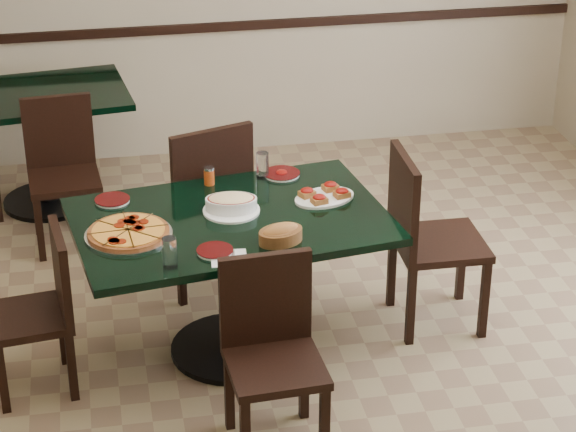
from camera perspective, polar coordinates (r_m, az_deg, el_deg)
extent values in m
plane|color=olive|center=(5.56, 0.08, -7.75)|extent=(5.50, 5.50, 0.00)
cube|color=black|center=(7.63, -3.74, 9.55)|extent=(5.00, 0.03, 0.06)
cube|color=black|center=(5.33, -2.95, -0.28)|extent=(1.59, 1.15, 0.04)
cylinder|color=black|center=(5.51, -2.86, -3.75)|extent=(0.13, 0.13, 0.71)
cylinder|color=black|center=(5.69, -2.78, -6.71)|extent=(0.63, 0.63, 0.03)
cube|color=black|center=(7.04, -12.56, 6.00)|extent=(1.14, 0.89, 0.04)
cylinder|color=black|center=(7.18, -12.27, 3.20)|extent=(0.12, 0.12, 0.71)
cylinder|color=black|center=(7.31, -12.01, 0.76)|extent=(0.58, 0.58, 0.03)
cube|color=black|center=(6.10, -4.61, 0.62)|extent=(0.58, 0.58, 0.04)
cube|color=black|center=(5.82, -3.84, 2.17)|extent=(0.45, 0.18, 0.49)
cube|color=black|center=(6.45, -3.68, -0.28)|extent=(0.05, 0.05, 0.45)
cube|color=black|center=(6.13, -2.07, -1.75)|extent=(0.05, 0.05, 0.45)
cube|color=black|center=(6.31, -6.92, -1.07)|extent=(0.05, 0.05, 0.45)
cube|color=black|center=(5.98, -5.45, -2.62)|extent=(0.05, 0.05, 0.45)
cube|color=black|center=(4.84, -0.64, -7.68)|extent=(0.43, 0.43, 0.04)
cube|color=black|center=(4.86, -1.15, -4.19)|extent=(0.41, 0.06, 0.43)
cube|color=black|center=(5.07, -3.00, -8.89)|extent=(0.04, 0.04, 0.39)
cube|color=black|center=(4.86, 1.86, -10.62)|extent=(0.04, 0.04, 0.39)
cube|color=black|center=(5.13, 0.81, -8.36)|extent=(0.04, 0.04, 0.39)
cube|color=black|center=(5.76, 7.71, -1.39)|extent=(0.45, 0.45, 0.04)
cube|color=black|center=(5.59, 5.89, 0.78)|extent=(0.05, 0.44, 0.48)
cube|color=black|center=(5.77, 9.94, -4.20)|extent=(0.04, 0.04, 0.44)
cube|color=black|center=(5.67, 6.25, -4.57)|extent=(0.04, 0.04, 0.44)
cube|color=black|center=(6.09, 8.79, -2.37)|extent=(0.04, 0.04, 0.44)
cube|color=black|center=(5.98, 5.29, -2.69)|extent=(0.04, 0.04, 0.44)
cube|color=black|center=(5.36, -13.02, -5.07)|extent=(0.42, 0.42, 0.04)
cube|color=black|center=(5.26, -11.45, -2.76)|extent=(0.09, 0.38, 0.40)
cube|color=black|center=(5.61, -11.38, -5.77)|extent=(0.04, 0.04, 0.36)
cube|color=black|center=(5.33, -14.30, -8.01)|extent=(0.04, 0.04, 0.36)
cube|color=black|center=(5.35, -10.93, -7.52)|extent=(0.04, 0.04, 0.36)
cube|color=black|center=(6.62, -11.29, 1.80)|extent=(0.43, 0.43, 0.04)
cube|color=black|center=(6.70, -11.60, 4.27)|extent=(0.41, 0.07, 0.43)
cube|color=black|center=(6.56, -12.49, -0.69)|extent=(0.04, 0.04, 0.39)
cube|color=black|center=(6.87, -12.67, 0.59)|extent=(0.04, 0.04, 0.39)
cube|color=black|center=(6.57, -9.52, -0.35)|extent=(0.04, 0.04, 0.39)
cube|color=black|center=(6.88, -9.83, 0.91)|extent=(0.04, 0.04, 0.39)
cylinder|color=silver|center=(5.20, -8.10, -0.94)|extent=(0.40, 0.40, 0.01)
cylinder|color=brown|center=(5.19, -8.11, -0.82)|extent=(0.38, 0.38, 0.02)
cylinder|color=gold|center=(5.19, -8.11, -0.71)|extent=(0.33, 0.33, 0.01)
cylinder|color=white|center=(5.37, -2.89, 0.28)|extent=(0.27, 0.27, 0.01)
ellipsoid|color=#FFE4AF|center=(5.34, -2.91, 0.89)|extent=(0.24, 0.17, 0.04)
ellipsoid|color=#AB622F|center=(5.07, -0.38, -0.77)|extent=(0.20, 0.14, 0.08)
cylinder|color=white|center=(5.02, -3.73, -1.80)|extent=(0.16, 0.16, 0.01)
cylinder|color=#340304|center=(5.01, -3.74, -1.73)|extent=(0.17, 0.17, 0.00)
cylinder|color=white|center=(5.74, -0.32, 2.15)|extent=(0.18, 0.18, 0.01)
cylinder|color=#340304|center=(5.74, -0.32, 2.21)|extent=(0.19, 0.19, 0.00)
ellipsoid|color=#950807|center=(5.74, -0.32, 2.24)|extent=(0.06, 0.06, 0.03)
cylinder|color=white|center=(5.53, -8.91, 0.79)|extent=(0.17, 0.17, 0.01)
cylinder|color=#340304|center=(5.53, -8.92, 0.85)|extent=(0.17, 0.17, 0.00)
cube|color=silver|center=(4.96, -3.02, -2.16)|extent=(0.17, 0.17, 0.00)
cube|color=silver|center=(4.96, -2.79, -2.10)|extent=(0.03, 0.15, 0.00)
cylinder|color=white|center=(5.69, -1.30, 2.59)|extent=(0.06, 0.06, 0.14)
cylinder|color=white|center=(4.89, -6.03, -1.86)|extent=(0.07, 0.07, 0.14)
cylinder|color=#CD4415|center=(5.64, -4.03, 2.00)|extent=(0.05, 0.05, 0.08)
cylinder|color=silver|center=(5.62, -4.04, 2.42)|extent=(0.05, 0.05, 0.01)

